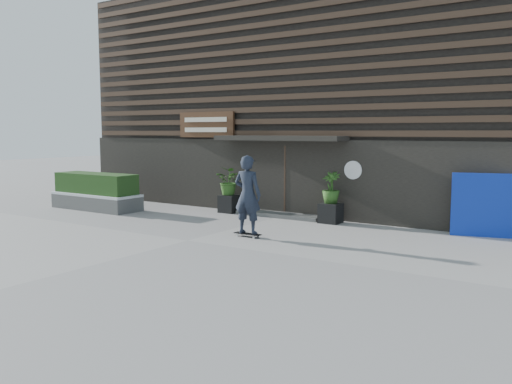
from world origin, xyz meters
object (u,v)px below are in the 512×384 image
Objects in this scene: planter_pot_right at (331,213)px; blue_tarp at (487,205)px; planter_pot_left at (230,204)px; skateboarder at (248,195)px; raised_bed at (97,202)px.

planter_pot_right is 0.34× the size of blue_tarp.
planter_pot_left is 3.80m from planter_pot_right.
skateboarder is (-5.24, -3.47, 0.28)m from blue_tarp.
skateboarder is at bearing -161.05° from blue_tarp.
planter_pot_left and planter_pot_right have the same top height.
planter_pot_right is at bearing 169.35° from blue_tarp.
raised_bed is 7.49m from skateboarder.
planter_pot_left is 4.86m from raised_bed.
planter_pot_left is 1.00× the size of planter_pot_right.
blue_tarp is at bearing 10.36° from raised_bed.
blue_tarp is at bearing 2.11° from planter_pot_left.
skateboarder is at bearing -105.60° from planter_pot_right.
blue_tarp reaches higher than raised_bed.
planter_pot_left is 0.28× the size of skateboarder.
skateboarder reaches higher than raised_bed.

